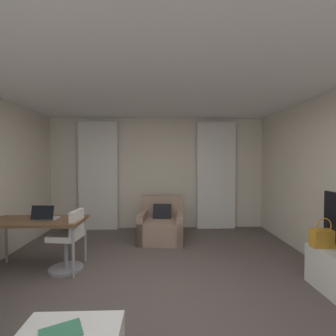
% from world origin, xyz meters
% --- Properties ---
extents(ground_plane, '(12.00, 12.00, 0.00)m').
position_xyz_m(ground_plane, '(0.00, 0.00, 0.00)').
color(ground_plane, '#564C47').
extents(wall_window, '(5.12, 0.06, 2.60)m').
position_xyz_m(wall_window, '(0.00, 3.03, 1.30)').
color(wall_window, beige).
rests_on(wall_window, ground).
extents(ceiling, '(5.12, 6.12, 0.06)m').
position_xyz_m(ceiling, '(0.00, 0.00, 2.63)').
color(ceiling, white).
rests_on(ceiling, wall_left).
extents(curtain_left_panel, '(0.90, 0.06, 2.50)m').
position_xyz_m(curtain_left_panel, '(-1.38, 2.90, 1.25)').
color(curtain_left_panel, silver).
rests_on(curtain_left_panel, ground).
extents(curtain_right_panel, '(0.90, 0.06, 2.50)m').
position_xyz_m(curtain_right_panel, '(1.38, 2.90, 1.25)').
color(curtain_right_panel, silver).
rests_on(curtain_right_panel, ground).
extents(armchair, '(0.94, 0.87, 0.87)m').
position_xyz_m(armchair, '(0.09, 2.06, 0.29)').
color(armchair, '#997A66').
rests_on(armchair, ground).
extents(desk, '(1.32, 0.63, 0.73)m').
position_xyz_m(desk, '(-1.74, 0.83, 0.67)').
color(desk, brown).
rests_on(desk, ground).
extents(desk_chair, '(0.48, 0.48, 0.88)m').
position_xyz_m(desk_chair, '(-1.27, 0.78, 0.39)').
color(desk_chair, gray).
rests_on(desk_chair, ground).
extents(laptop, '(0.33, 0.27, 0.22)m').
position_xyz_m(laptop, '(-1.62, 0.83, 0.78)').
color(laptop, '#ADADB2').
rests_on(laptop, desk).
extents(magazine_open, '(0.34, 0.30, 0.01)m').
position_xyz_m(magazine_open, '(-0.65, -1.04, 0.37)').
color(magazine_open, '#387F5B').
rests_on(magazine_open, coffee_table).
extents(handbag_primary, '(0.30, 0.14, 0.37)m').
position_xyz_m(handbag_primary, '(2.11, 0.21, 0.63)').
color(handbag_primary, orange).
rests_on(handbag_primary, tv_console).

